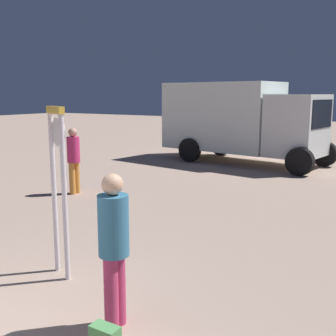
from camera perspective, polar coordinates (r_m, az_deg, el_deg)
name	(u,v)px	position (r m, az deg, el deg)	size (l,w,h in m)	color
standing_clock	(59,175)	(5.92, -14.77, -0.95)	(0.45, 0.24, 2.40)	silver
person_near_clock	(114,244)	(4.58, -7.44, -10.25)	(0.33, 0.33, 1.74)	#BF3761
person_distant	(74,157)	(10.95, -12.81, 1.44)	(0.33, 0.33, 1.71)	orange
box_truck_near	(239,119)	(15.93, 9.65, 6.66)	(6.48, 3.18, 2.99)	silver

